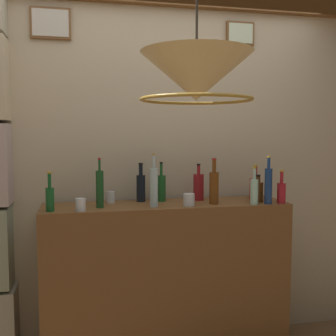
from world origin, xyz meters
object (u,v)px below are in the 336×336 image
at_px(glass_tumbler_highball, 111,197).
at_px(glass_tumbler_shot, 81,205).
at_px(pendant_lamp, 196,78).
at_px(liquor_bottle_gin, 50,197).
at_px(liquor_bottle_mezcal, 161,187).
at_px(liquor_bottle_rye, 141,187).
at_px(liquor_bottle_rum, 214,186).
at_px(liquor_bottle_tequila, 154,187).
at_px(liquor_bottle_bourbon, 199,186).
at_px(liquor_bottle_port, 258,191).
at_px(liquor_bottle_vermouth, 268,185).
at_px(glass_tumbler_rocks, 189,200).
at_px(liquor_bottle_scotch, 255,187).
at_px(liquor_bottle_amaro, 100,188).
at_px(liquor_bottle_sherry, 254,191).
at_px(liquor_bottle_brandy, 281,192).

bearing_deg(glass_tumbler_highball, glass_tumbler_shot, -128.16).
bearing_deg(glass_tumbler_shot, pendant_lamp, -53.05).
height_order(liquor_bottle_gin, liquor_bottle_mezcal, liquor_bottle_mezcal).
distance_m(liquor_bottle_rye, liquor_bottle_rum, 0.51).
relative_size(liquor_bottle_tequila, glass_tumbler_shot, 4.43).
bearing_deg(liquor_bottle_bourbon, liquor_bottle_tequila, -152.56).
bearing_deg(liquor_bottle_port, liquor_bottle_vermouth, -67.99).
distance_m(liquor_bottle_port, liquor_bottle_gin, 1.41).
bearing_deg(liquor_bottle_rye, liquor_bottle_rum, -23.19).
bearing_deg(glass_tumbler_rocks, liquor_bottle_bourbon, 58.22).
relative_size(liquor_bottle_rye, glass_tumbler_rocks, 3.36).
distance_m(liquor_bottle_scotch, liquor_bottle_mezcal, 0.68).
xyz_separation_m(liquor_bottle_scotch, liquor_bottle_mezcal, (-0.68, 0.08, 0.01)).
distance_m(liquor_bottle_amaro, pendant_lamp, 1.09).
bearing_deg(pendant_lamp, liquor_bottle_tequila, 94.76).
distance_m(liquor_bottle_sherry, liquor_bottle_tequila, 0.68).
xyz_separation_m(liquor_bottle_port, liquor_bottle_scotch, (0.02, 0.10, 0.01)).
xyz_separation_m(liquor_bottle_gin, glass_tumbler_highball, (0.39, 0.23, -0.05)).
relative_size(liquor_bottle_rye, liquor_bottle_rum, 0.88).
height_order(liquor_bottle_port, liquor_bottle_mezcal, liquor_bottle_mezcal).
xyz_separation_m(liquor_bottle_amaro, glass_tumbler_rocks, (0.58, -0.06, -0.09)).
bearing_deg(liquor_bottle_rum, liquor_bottle_rye, 156.81).
bearing_deg(liquor_bottle_rye, pendant_lamp, -83.21).
bearing_deg(liquor_bottle_port, liquor_bottle_tequila, -177.86).
bearing_deg(liquor_bottle_port, liquor_bottle_bourbon, 157.58).
distance_m(liquor_bottle_port, liquor_bottle_bourbon, 0.42).
height_order(liquor_bottle_vermouth, liquor_bottle_brandy, liquor_bottle_vermouth).
height_order(liquor_bottle_sherry, glass_tumbler_highball, liquor_bottle_sherry).
relative_size(liquor_bottle_rum, liquor_bottle_mezcal, 1.12).
bearing_deg(liquor_bottle_brandy, liquor_bottle_vermouth, -177.28).
distance_m(liquor_bottle_brandy, liquor_bottle_bourbon, 0.58).
height_order(liquor_bottle_gin, glass_tumbler_highball, liquor_bottle_gin).
distance_m(liquor_bottle_sherry, glass_tumbler_shot, 1.16).
distance_m(liquor_bottle_bourbon, glass_tumbler_highball, 0.63).
xyz_separation_m(liquor_bottle_rum, liquor_bottle_scotch, (0.35, 0.11, -0.03)).
height_order(liquor_bottle_sherry, liquor_bottle_rye, liquor_bottle_rye).
bearing_deg(liquor_bottle_brandy, liquor_bottle_sherry, -178.66).
bearing_deg(liquor_bottle_gin, liquor_bottle_mezcal, 16.56).
relative_size(liquor_bottle_rum, glass_tumbler_shot, 3.95).
xyz_separation_m(liquor_bottle_rum, pendant_lamp, (-0.36, -0.78, 0.62)).
bearing_deg(glass_tumbler_rocks, liquor_bottle_vermouth, -4.34).
xyz_separation_m(glass_tumbler_shot, pendant_lamp, (0.54, -0.71, 0.70)).
distance_m(liquor_bottle_amaro, liquor_bottle_scotch, 1.12).
bearing_deg(glass_tumbler_rocks, liquor_bottle_gin, 179.97).
relative_size(liquor_bottle_vermouth, liquor_bottle_mezcal, 1.18).
distance_m(liquor_bottle_rum, liquor_bottle_brandy, 0.47).
bearing_deg(pendant_lamp, glass_tumbler_shot, 126.95).
xyz_separation_m(liquor_bottle_bourbon, glass_tumbler_shot, (-0.83, -0.23, -0.06)).
xyz_separation_m(liquor_bottle_sherry, liquor_bottle_scotch, (0.09, 0.19, -0.00)).
bearing_deg(liquor_bottle_port, liquor_bottle_brandy, -31.35).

